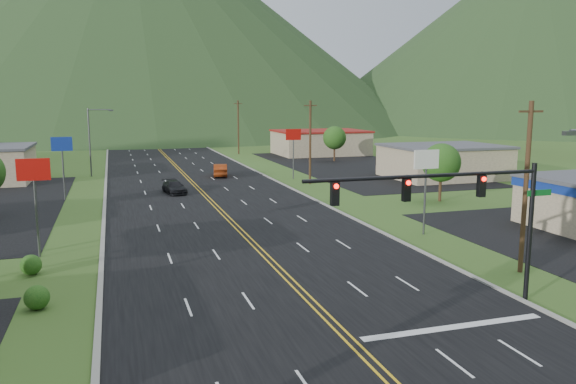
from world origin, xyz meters
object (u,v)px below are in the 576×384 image
object	(u,v)px
traffic_signal	(462,201)
car_dark_mid	(174,187)
car_red_far	(220,170)
streetlight_west	(92,137)

from	to	relation	value
traffic_signal	car_dark_mid	distance (m)	40.09
car_red_far	streetlight_west	bearing A→B (deg)	-7.68
streetlight_west	car_dark_mid	xyz separation A→B (m)	(8.72, -17.33, -4.51)
traffic_signal	car_dark_mid	bearing A→B (deg)	103.72
traffic_signal	car_dark_mid	size ratio (longest dim) A/B	2.83
streetlight_west	car_red_far	size ratio (longest dim) A/B	1.80
streetlight_west	car_red_far	xyz separation A→B (m)	(16.06, -5.10, -4.36)
car_dark_mid	car_red_far	xyz separation A→B (m)	(7.34, 12.22, 0.15)
traffic_signal	streetlight_west	world-z (taller)	streetlight_west
car_dark_mid	streetlight_west	bearing A→B (deg)	107.58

